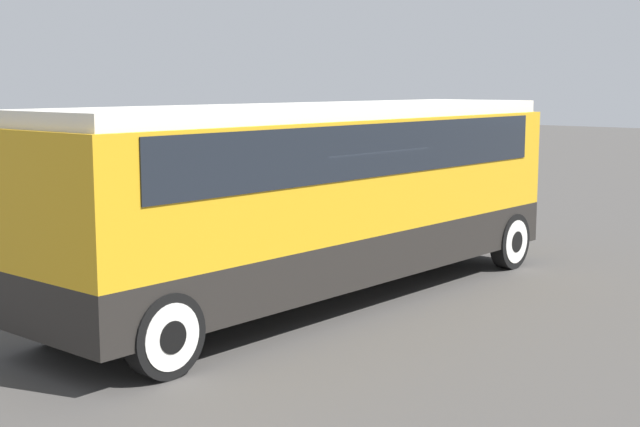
# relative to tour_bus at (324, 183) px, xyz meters

# --- Properties ---
(ground_plane) EXTENTS (120.00, 120.00, 0.00)m
(ground_plane) POSITION_rel_tour_bus_xyz_m (-0.10, 0.00, -1.92)
(ground_plane) COLOR #423F3D
(tour_bus) EXTENTS (10.38, 2.53, 3.20)m
(tour_bus) POSITION_rel_tour_bus_xyz_m (0.00, 0.00, 0.00)
(tour_bus) COLOR black
(tour_bus) RESTS_ON ground_plane
(parked_car_near) EXTENTS (4.42, 1.81, 1.34)m
(parked_car_near) POSITION_rel_tour_bus_xyz_m (1.27, 7.40, -1.26)
(parked_car_near) COLOR #2D5638
(parked_car_near) RESTS_ON ground_plane
(parked_car_mid) EXTENTS (4.47, 1.83, 1.34)m
(parked_car_mid) POSITION_rel_tour_bus_xyz_m (2.80, 4.75, -1.25)
(parked_car_mid) COLOR #7A6B5B
(parked_car_mid) RESTS_ON ground_plane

